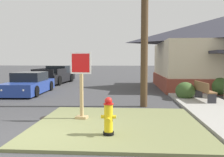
{
  "coord_description": "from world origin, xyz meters",
  "views": [
    {
      "loc": [
        2.34,
        -5.66,
        1.96
      ],
      "look_at": [
        1.77,
        2.54,
        1.33
      ],
      "focal_mm": 38.52,
      "sensor_mm": 36.0,
      "label": 1
    }
  ],
  "objects_px": {
    "stop_sign": "(81,87)",
    "pickup_truck_black": "(55,76)",
    "parked_sedan_blue": "(29,84)",
    "fire_hydrant": "(108,117)",
    "manhole_cover": "(51,118)",
    "street_bench": "(204,90)"
  },
  "relations": [
    {
      "from": "fire_hydrant",
      "to": "pickup_truck_black",
      "type": "distance_m",
      "value": 15.21
    },
    {
      "from": "fire_hydrant",
      "to": "street_bench",
      "type": "xyz_separation_m",
      "value": [
        3.93,
        5.27,
        0.06
      ]
    },
    {
      "from": "fire_hydrant",
      "to": "manhole_cover",
      "type": "distance_m",
      "value": 2.95
    },
    {
      "from": "manhole_cover",
      "to": "street_bench",
      "type": "bearing_deg",
      "value": 28.61
    },
    {
      "from": "stop_sign",
      "to": "parked_sedan_blue",
      "type": "height_order",
      "value": "stop_sign"
    },
    {
      "from": "fire_hydrant",
      "to": "manhole_cover",
      "type": "height_order",
      "value": "fire_hydrant"
    },
    {
      "from": "pickup_truck_black",
      "to": "fire_hydrant",
      "type": "bearing_deg",
      "value": -67.96
    },
    {
      "from": "stop_sign",
      "to": "parked_sedan_blue",
      "type": "bearing_deg",
      "value": 125.01
    },
    {
      "from": "stop_sign",
      "to": "pickup_truck_black",
      "type": "relative_size",
      "value": 0.39
    },
    {
      "from": "parked_sedan_blue",
      "to": "stop_sign",
      "type": "bearing_deg",
      "value": -54.99
    },
    {
      "from": "fire_hydrant",
      "to": "stop_sign",
      "type": "bearing_deg",
      "value": 121.72
    },
    {
      "from": "parked_sedan_blue",
      "to": "street_bench",
      "type": "relative_size",
      "value": 2.56
    },
    {
      "from": "fire_hydrant",
      "to": "manhole_cover",
      "type": "relative_size",
      "value": 1.37
    },
    {
      "from": "parked_sedan_blue",
      "to": "manhole_cover",
      "type": "bearing_deg",
      "value": -61.33
    },
    {
      "from": "stop_sign",
      "to": "manhole_cover",
      "type": "distance_m",
      "value": 1.61
    },
    {
      "from": "manhole_cover",
      "to": "pickup_truck_black",
      "type": "xyz_separation_m",
      "value": [
        -3.57,
        12.13,
        0.61
      ]
    },
    {
      "from": "manhole_cover",
      "to": "pickup_truck_black",
      "type": "distance_m",
      "value": 12.66
    },
    {
      "from": "fire_hydrant",
      "to": "parked_sedan_blue",
      "type": "height_order",
      "value": "parked_sedan_blue"
    },
    {
      "from": "fire_hydrant",
      "to": "parked_sedan_blue",
      "type": "xyz_separation_m",
      "value": [
        -5.34,
        7.81,
        0.01
      ]
    },
    {
      "from": "manhole_cover",
      "to": "stop_sign",
      "type": "bearing_deg",
      "value": -16.65
    },
    {
      "from": "manhole_cover",
      "to": "fire_hydrant",
      "type": "bearing_deg",
      "value": -42.53
    },
    {
      "from": "fire_hydrant",
      "to": "pickup_truck_black",
      "type": "relative_size",
      "value": 0.18
    }
  ]
}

